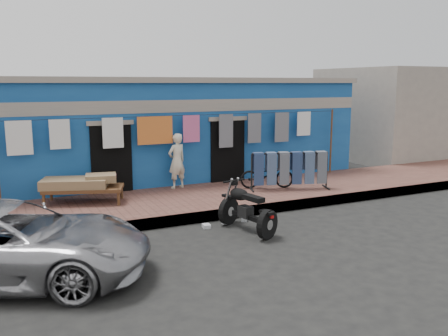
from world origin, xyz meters
TOP-DOWN VIEW (x-y plane):
  - ground at (0.00, 0.00)m, footprint 80.00×80.00m
  - sidewalk at (0.00, 3.00)m, footprint 28.00×3.00m
  - curb at (0.00, 1.55)m, footprint 28.00×0.10m
  - building at (-0.00, 6.99)m, footprint 12.20×5.20m
  - neighbor_right at (11.00, 7.00)m, footprint 6.00×5.00m
  - clothesline at (-0.22, 4.25)m, footprint 10.06×0.06m
  - car at (-4.94, -0.13)m, footprint 5.19×3.82m
  - seated_person at (-0.43, 4.20)m, footprint 0.65×0.53m
  - bicycle at (1.87, 3.09)m, footprint 1.60×1.02m
  - motorcycle at (-0.16, 0.50)m, footprint 1.23×1.88m
  - charpoy at (-3.10, 3.60)m, footprint 2.58×2.19m
  - jeans_rack at (2.37, 2.70)m, footprint 2.54×1.77m
  - litter_a at (-0.34, 1.20)m, footprint 0.21×0.20m
  - litter_b at (0.15, 1.20)m, footprint 0.20×0.22m
  - litter_c at (-0.86, 1.11)m, footprint 0.18×0.22m

SIDE VIEW (x-z plane):
  - ground at x=0.00m, z-range 0.00..0.00m
  - litter_a at x=-0.34m, z-range 0.00..0.07m
  - litter_c at x=-0.86m, z-range 0.00..0.08m
  - litter_b at x=0.15m, z-range 0.00..0.09m
  - sidewalk at x=0.00m, z-range 0.00..0.25m
  - curb at x=0.00m, z-range 0.00..0.25m
  - motorcycle at x=-0.16m, z-range 0.00..1.07m
  - charpoy at x=-3.10m, z-range 0.25..0.92m
  - car at x=-4.94m, z-range 0.00..1.33m
  - bicycle at x=1.87m, z-range 0.25..1.22m
  - jeans_rack at x=2.37m, z-range 0.25..1.34m
  - seated_person at x=-0.43m, z-range 0.25..1.81m
  - building at x=0.00m, z-range 0.01..3.37m
  - clothesline at x=-0.22m, z-range 0.75..2.85m
  - neighbor_right at x=11.00m, z-range 0.00..3.80m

